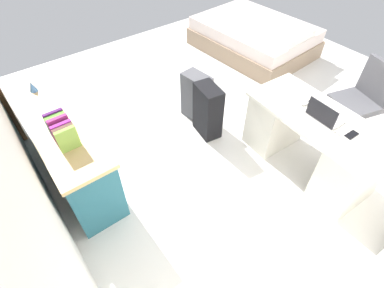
{
  "coord_description": "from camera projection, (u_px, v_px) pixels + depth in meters",
  "views": [
    {
      "loc": [
        -2.08,
        2.28,
        2.58
      ],
      "look_at": [
        -0.54,
        1.11,
        0.6
      ],
      "focal_mm": 27.62,
      "sensor_mm": 36.0,
      "label": 1
    }
  ],
  "objects": [
    {
      "name": "cell_phone_near_laptop",
      "position": [
        352.0,
        135.0,
        2.67
      ],
      "size": [
        0.07,
        0.14,
        0.01
      ],
      "primitive_type": "cube",
      "rotation": [
        0.0,
        0.0,
        -0.05
      ],
      "color": "black",
      "rests_on": "desk"
    },
    {
      "name": "ground_plane",
      "position": [
        234.0,
        117.0,
        3.96
      ],
      "size": [
        5.86,
        5.86,
        0.0
      ],
      "primitive_type": "plane",
      "color": "silver"
    },
    {
      "name": "suitcase_black",
      "position": [
        208.0,
        111.0,
        3.53
      ],
      "size": [
        0.39,
        0.28,
        0.67
      ],
      "primitive_type": "cube",
      "rotation": [
        0.0,
        0.0,
        -0.16
      ],
      "color": "black",
      "rests_on": "ground_plane"
    },
    {
      "name": "suitcase_spare_grey",
      "position": [
        196.0,
        97.0,
        3.76
      ],
      "size": [
        0.38,
        0.26,
        0.63
      ],
      "primitive_type": "cube",
      "rotation": [
        0.0,
        0.0,
        0.12
      ],
      "color": "#4C4C51",
      "rests_on": "ground_plane"
    },
    {
      "name": "figurine_small",
      "position": [
        32.0,
        87.0,
        3.04
      ],
      "size": [
        0.08,
        0.08,
        0.11
      ],
      "primitive_type": "cone",
      "color": "#4C7FBF",
      "rests_on": "credenza"
    },
    {
      "name": "book_row",
      "position": [
        62.0,
        130.0,
        2.5
      ],
      "size": [
        0.31,
        0.17,
        0.23
      ],
      "color": "#7EA743",
      "rests_on": "credenza"
    },
    {
      "name": "cell_phone_by_mouse",
      "position": [
        312.0,
        102.0,
        3.02
      ],
      "size": [
        0.07,
        0.14,
        0.01
      ],
      "primitive_type": "cube",
      "rotation": [
        0.0,
        0.0,
        0.01
      ],
      "color": "black",
      "rests_on": "desk"
    },
    {
      "name": "desk",
      "position": [
        310.0,
        142.0,
        3.1
      ],
      "size": [
        1.48,
        0.74,
        0.72
      ],
      "color": "silver",
      "rests_on": "ground_plane"
    },
    {
      "name": "bed",
      "position": [
        254.0,
        37.0,
        5.06
      ],
      "size": [
        1.99,
        1.52,
        0.58
      ],
      "color": "gray",
      "rests_on": "ground_plane"
    },
    {
      "name": "credenza",
      "position": [
        65.0,
        146.0,
        3.05
      ],
      "size": [
        1.8,
        0.48,
        0.76
      ],
      "color": "#235B6B",
      "rests_on": "ground_plane"
    },
    {
      "name": "computer_mouse",
      "position": [
        305.0,
        103.0,
        2.99
      ],
      "size": [
        0.07,
        0.1,
        0.03
      ],
      "primitive_type": "ellipsoid",
      "rotation": [
        0.0,
        0.0,
        -0.06
      ],
      "color": "white",
      "rests_on": "desk"
    },
    {
      "name": "laptop",
      "position": [
        324.0,
        116.0,
        2.79
      ],
      "size": [
        0.32,
        0.24,
        0.21
      ],
      "color": "#B7B7BC",
      "rests_on": "desk"
    },
    {
      "name": "office_chair",
      "position": [
        358.0,
        105.0,
        3.47
      ],
      "size": [
        0.57,
        0.57,
        0.94
      ],
      "color": "black",
      "rests_on": "ground_plane"
    }
  ]
}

